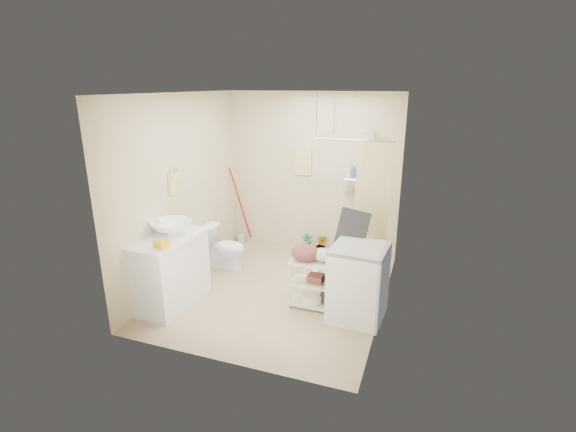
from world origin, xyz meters
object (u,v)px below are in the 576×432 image
Objects in this scene: vanity at (170,271)px; toilet at (225,247)px; washing_machine at (358,282)px; laundry_rack at (312,279)px.

vanity is 1.55× the size of toilet.
washing_machine is at bearing 14.30° from vanity.
washing_machine reaches higher than toilet.
laundry_rack is at bearing 19.93° from vanity.
toilet is at bearing 164.72° from washing_machine.
vanity reaches higher than laundry_rack.
laundry_rack reaches higher than toilet.
washing_machine reaches higher than laundry_rack.
vanity reaches higher than toilet.
vanity is 1.23m from toilet.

